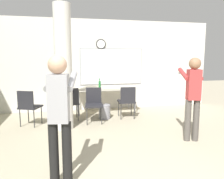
{
  "coord_description": "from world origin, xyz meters",
  "views": [
    {
      "loc": [
        -0.78,
        -1.82,
        1.62
      ],
      "look_at": [
        0.13,
        2.34,
        1.01
      ],
      "focal_mm": 35.0,
      "sensor_mm": 36.0,
      "label": 1
    }
  ],
  "objects": [
    {
      "name": "person_playing_side",
      "position": [
        1.64,
        1.92,
        0.96
      ],
      "size": [
        0.46,
        0.67,
        1.63
      ],
      "color": "#514C47",
      "rests_on": "ground_plane"
    },
    {
      "name": "person_playing_front",
      "position": [
        -0.85,
        0.9,
        0.98
      ],
      "size": [
        0.44,
        0.67,
        1.66
      ],
      "color": "black",
      "rests_on": "ground_plane"
    },
    {
      "name": "support_pillar",
      "position": [
        -0.8,
        3.21,
        1.4
      ],
      "size": [
        0.38,
        0.38,
        2.8
      ],
      "color": "silver",
      "rests_on": "ground_plane"
    },
    {
      "name": "waste_bin",
      "position": [
        0.25,
        3.83,
        0.19
      ],
      "size": [
        0.32,
        0.32,
        0.38
      ],
      "color": "gray",
      "rests_on": "ground_plane"
    },
    {
      "name": "chair_table_front",
      "position": [
        -0.07,
        3.58,
        0.51
      ],
      "size": [
        0.48,
        0.48,
        0.87
      ],
      "color": "#232328",
      "rests_on": "ground_plane"
    },
    {
      "name": "chair_table_left",
      "position": [
        -0.65,
        3.82,
        0.51
      ],
      "size": [
        0.46,
        0.46,
        0.87
      ],
      "color": "#232328",
      "rests_on": "ground_plane"
    },
    {
      "name": "wall_back",
      "position": [
        0.02,
        5.06,
        1.4
      ],
      "size": [
        8.0,
        0.15,
        2.8
      ],
      "color": "silver",
      "rests_on": "ground_plane"
    },
    {
      "name": "bottle_on_table",
      "position": [
        0.21,
        4.42,
        0.87
      ],
      "size": [
        0.07,
        0.07,
        0.28
      ],
      "color": "#1E6B2D",
      "rests_on": "folding_table"
    },
    {
      "name": "folding_table",
      "position": [
        0.4,
        4.49,
        0.71
      ],
      "size": [
        1.76,
        0.74,
        0.76
      ],
      "color": "beige",
      "rests_on": "ground_plane"
    },
    {
      "name": "chair_table_right",
      "position": [
        0.84,
        3.73,
        0.51
      ],
      "size": [
        0.47,
        0.47,
        0.87
      ],
      "color": "#232328",
      "rests_on": "ground_plane"
    },
    {
      "name": "chair_near_pillar",
      "position": [
        -1.63,
        3.57,
        0.51
      ],
      "size": [
        0.57,
        0.57,
        0.87
      ],
      "color": "#232328",
      "rests_on": "ground_plane"
    }
  ]
}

